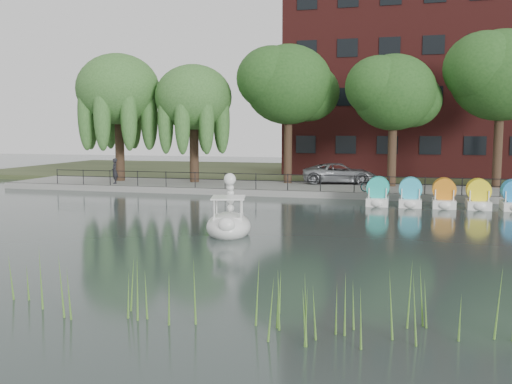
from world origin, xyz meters
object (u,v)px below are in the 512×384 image
at_px(minivan, 339,172).
at_px(bicycle, 375,183).
at_px(swan_boat, 229,221).
at_px(pedestrian, 115,169).

relative_size(minivan, bicycle, 3.34).
distance_m(minivan, swan_boat, 17.93).
bearing_deg(swan_boat, bicycle, 55.80).
xyz_separation_m(minivan, bicycle, (2.62, -4.50, -0.30)).
bearing_deg(bicycle, pedestrian, 69.10).
xyz_separation_m(minivan, pedestrian, (-14.71, -4.13, 0.19)).
bearing_deg(pedestrian, swan_boat, 1.88).
bearing_deg(swan_boat, minivan, 68.72).
bearing_deg(minivan, pedestrian, 96.19).
height_order(bicycle, pedestrian, pedestrian).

